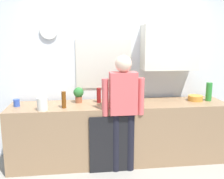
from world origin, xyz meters
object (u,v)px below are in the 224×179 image
(bottle_red_vinegar, at_px, (99,95))
(bottle_clear_soda, at_px, (209,92))
(dish_soap, at_px, (119,95))
(storage_canister, at_px, (42,104))
(cup_blue_mug, at_px, (17,103))
(bottle_amber_beer, at_px, (64,100))
(cup_yellow_cup, at_px, (114,104))
(person_at_sink, at_px, (123,104))
(mixing_bowl, at_px, (195,98))
(coffee_maker, at_px, (126,94))
(bottle_green_wine, at_px, (131,90))
(potted_plant, at_px, (79,94))

(bottle_red_vinegar, relative_size, bottle_clear_soda, 0.79)
(dish_soap, relative_size, storage_canister, 1.06)
(bottle_clear_soda, height_order, cup_blue_mug, bottle_clear_soda)
(bottle_amber_beer, relative_size, bottle_red_vinegar, 1.05)
(bottle_red_vinegar, xyz_separation_m, dish_soap, (0.32, 0.13, -0.03))
(bottle_clear_soda, height_order, cup_yellow_cup, bottle_clear_soda)
(dish_soap, bearing_deg, storage_canister, -157.11)
(bottle_clear_soda, relative_size, person_at_sink, 0.17)
(bottle_clear_soda, height_order, dish_soap, bottle_clear_soda)
(mixing_bowl, height_order, storage_canister, storage_canister)
(coffee_maker, relative_size, bottle_green_wine, 1.10)
(bottle_green_wine, xyz_separation_m, dish_soap, (-0.19, 0.01, -0.07))
(cup_yellow_cup, height_order, potted_plant, potted_plant)
(bottle_red_vinegar, relative_size, dish_soap, 1.22)
(bottle_amber_beer, distance_m, storage_canister, 0.29)
(cup_yellow_cup, relative_size, person_at_sink, 0.05)
(bottle_clear_soda, relative_size, dish_soap, 1.56)
(bottle_red_vinegar, xyz_separation_m, person_at_sink, (0.30, -0.41, -0.04))
(cup_yellow_cup, xyz_separation_m, mixing_bowl, (1.27, 0.19, -0.00))
(bottle_green_wine, height_order, bottle_clear_soda, bottle_green_wine)
(bottle_amber_beer, distance_m, person_at_sink, 0.81)
(cup_blue_mug, height_order, storage_canister, storage_canister)
(coffee_maker, distance_m, potted_plant, 0.69)
(dish_soap, height_order, person_at_sink, person_at_sink)
(bottle_green_wine, bearing_deg, mixing_bowl, -11.38)
(bottle_clear_soda, bearing_deg, cup_yellow_cup, -173.52)
(bottle_amber_beer, height_order, potted_plant, same)
(potted_plant, bearing_deg, cup_yellow_cup, -30.73)
(bottle_amber_beer, height_order, bottle_clear_soda, bottle_clear_soda)
(bottle_red_vinegar, bearing_deg, person_at_sink, -53.96)
(coffee_maker, height_order, person_at_sink, person_at_sink)
(bottle_amber_beer, xyz_separation_m, potted_plant, (0.20, 0.28, 0.02))
(bottle_amber_beer, bearing_deg, coffee_maker, 6.02)
(storage_canister, bearing_deg, potted_plant, 37.31)
(bottle_clear_soda, relative_size, cup_blue_mug, 2.80)
(coffee_maker, xyz_separation_m, bottle_red_vinegar, (-0.37, 0.15, -0.04))
(cup_blue_mug, bearing_deg, bottle_amber_beer, -14.04)
(bottle_amber_beer, xyz_separation_m, mixing_bowl, (1.96, 0.18, -0.07))
(bottle_clear_soda, distance_m, storage_canister, 2.44)
(bottle_amber_beer, xyz_separation_m, cup_yellow_cup, (0.69, -0.01, -0.07))
(bottle_amber_beer, bearing_deg, bottle_green_wine, 20.39)
(dish_soap, bearing_deg, potted_plant, -170.78)
(cup_blue_mug, bearing_deg, storage_canister, -32.50)
(bottle_amber_beer, height_order, cup_yellow_cup, bottle_amber_beer)
(cup_blue_mug, xyz_separation_m, dish_soap, (1.47, 0.21, 0.03))
(coffee_maker, xyz_separation_m, bottle_clear_soda, (1.29, 0.06, -0.01))
(bottle_amber_beer, relative_size, storage_canister, 1.35)
(bottle_green_wine, xyz_separation_m, bottle_red_vinegar, (-0.51, -0.13, -0.04))
(storage_canister, bearing_deg, bottle_clear_soda, 5.52)
(dish_soap, bearing_deg, mixing_bowl, -9.85)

